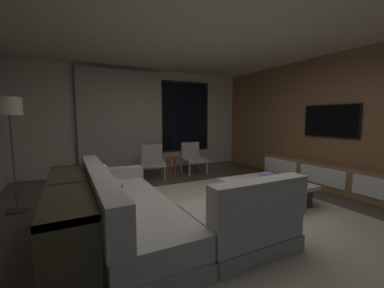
% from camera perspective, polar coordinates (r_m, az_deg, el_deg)
% --- Properties ---
extents(floor, '(9.20, 9.20, 0.00)m').
position_cam_1_polar(floor, '(3.65, 5.19, -16.61)').
color(floor, '#473D33').
extents(back_wall_with_window, '(6.60, 0.30, 2.70)m').
position_cam_1_polar(back_wall_with_window, '(6.68, -12.25, 5.45)').
color(back_wall_with_window, beige).
rests_on(back_wall_with_window, floor).
extents(media_wall, '(0.12, 7.80, 2.70)m').
position_cam_1_polar(media_wall, '(5.65, 32.56, 4.59)').
color(media_wall, '#8E6642').
rests_on(media_wall, floor).
extents(ceiling, '(8.20, 8.20, 0.00)m').
position_cam_1_polar(ceiling, '(3.60, 5.66, 27.11)').
color(ceiling, beige).
extents(area_rug, '(3.20, 3.80, 0.01)m').
position_cam_1_polar(area_rug, '(3.76, 10.72, -15.89)').
color(area_rug, beige).
rests_on(area_rug, floor).
extents(sectional_couch, '(1.98, 2.50, 0.82)m').
position_cam_1_polar(sectional_couch, '(2.99, -8.43, -15.94)').
color(sectional_couch, gray).
rests_on(sectional_couch, floor).
extents(coffee_table, '(1.16, 1.16, 0.36)m').
position_cam_1_polar(coffee_table, '(4.27, 17.03, -10.76)').
color(coffee_table, '#38321F').
rests_on(coffee_table, floor).
extents(book_stack_on_coffee_table, '(0.27, 0.19, 0.11)m').
position_cam_1_polar(book_stack_on_coffee_table, '(4.38, 17.29, -7.28)').
color(book_stack_on_coffee_table, '#55733D').
rests_on(book_stack_on_coffee_table, coffee_table).
extents(accent_chair_near_window, '(0.57, 0.59, 0.78)m').
position_cam_1_polar(accent_chair_near_window, '(6.20, 0.13, -2.89)').
color(accent_chair_near_window, '#B2ADA0').
rests_on(accent_chair_near_window, floor).
extents(accent_chair_by_curtain, '(0.65, 0.66, 0.78)m').
position_cam_1_polar(accent_chair_by_curtain, '(5.73, -9.35, -3.71)').
color(accent_chair_by_curtain, '#B2ADA0').
rests_on(accent_chair_by_curtain, floor).
extents(side_stool, '(0.32, 0.32, 0.46)m').
position_cam_1_polar(side_stool, '(5.92, -5.00, -3.94)').
color(side_stool, '#BF4C1E').
rests_on(side_stool, floor).
extents(media_console, '(0.46, 3.10, 0.52)m').
position_cam_1_polar(media_console, '(5.55, 29.93, -6.72)').
color(media_console, '#8E6642').
rests_on(media_console, floor).
extents(mounted_tv, '(0.05, 1.14, 0.66)m').
position_cam_1_polar(mounted_tv, '(5.68, 29.83, 4.74)').
color(mounted_tv, black).
extents(console_table_behind_couch, '(0.40, 2.10, 0.74)m').
position_cam_1_polar(console_table_behind_couch, '(2.92, -27.10, -14.56)').
color(console_table_behind_couch, '#38321F').
rests_on(console_table_behind_couch, floor).
extents(standing_lamp, '(0.34, 0.34, 1.71)m').
position_cam_1_polar(standing_lamp, '(4.43, -37.13, 5.67)').
color(standing_lamp, '#333335').
rests_on(standing_lamp, floor).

